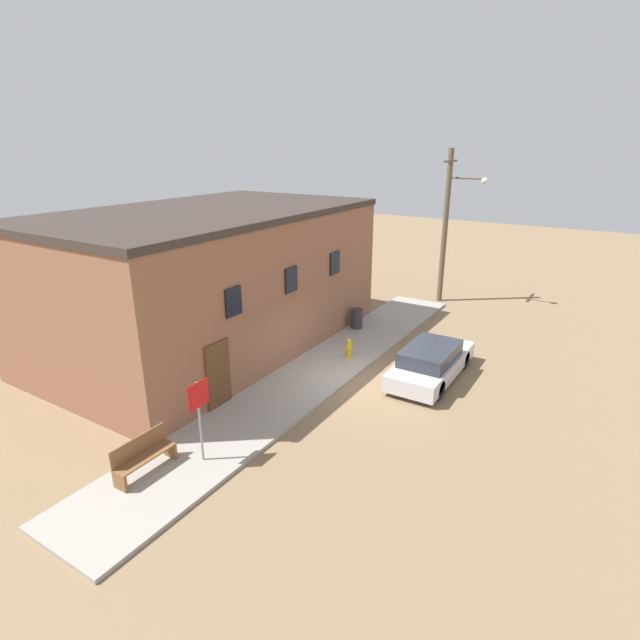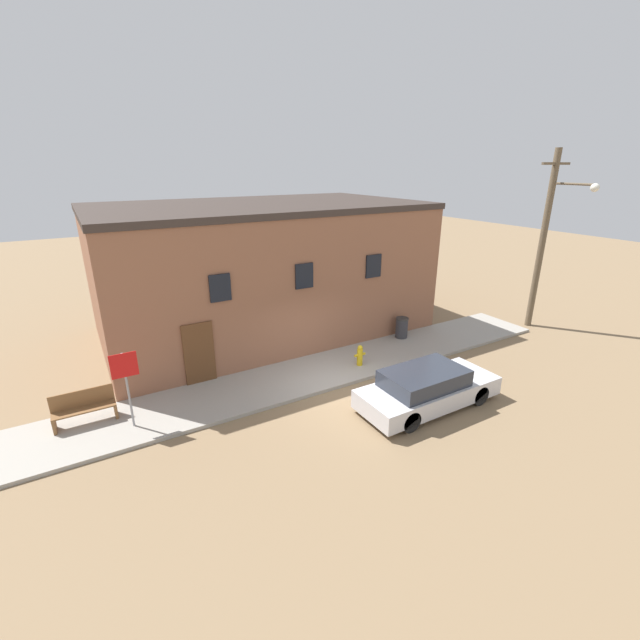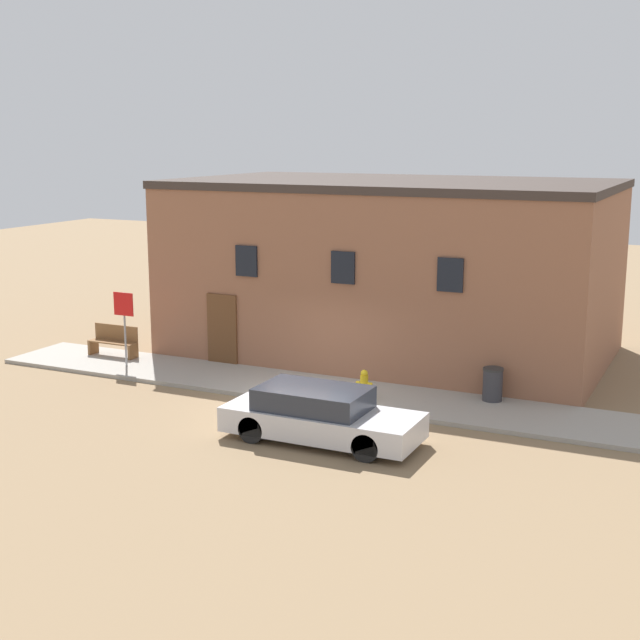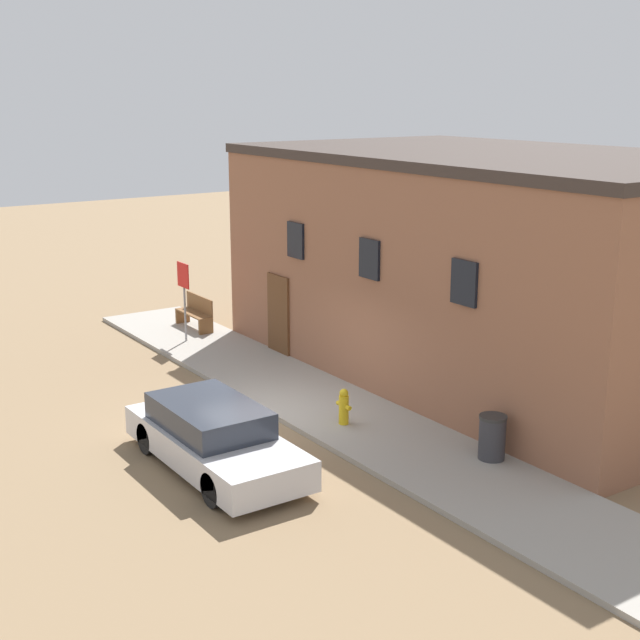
# 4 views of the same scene
# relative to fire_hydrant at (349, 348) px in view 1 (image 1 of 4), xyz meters

# --- Properties ---
(ground_plane) EXTENTS (80.00, 80.00, 0.00)m
(ground_plane) POSITION_rel_fire_hydrant_xyz_m (-1.49, -0.93, -0.50)
(ground_plane) COLOR #846B4C
(sidewalk) EXTENTS (20.05, 2.61, 0.11)m
(sidewalk) POSITION_rel_fire_hydrant_xyz_m (-1.49, 0.38, -0.44)
(sidewalk) COLOR #9E998E
(sidewalk) RESTS_ON ground
(brick_building) EXTENTS (13.26, 7.87, 5.48)m
(brick_building) POSITION_rel_fire_hydrant_xyz_m (-1.35, 5.55, 2.24)
(brick_building) COLOR #8E5B42
(brick_building) RESTS_ON ground
(fire_hydrant) EXTENTS (0.44, 0.21, 0.77)m
(fire_hydrant) POSITION_rel_fire_hydrant_xyz_m (0.00, 0.00, 0.00)
(fire_hydrant) COLOR gold
(fire_hydrant) RESTS_ON sidewalk
(stop_sign) EXTENTS (0.68, 0.06, 2.21)m
(stop_sign) POSITION_rel_fire_hydrant_xyz_m (-7.66, 0.05, 1.17)
(stop_sign) COLOR gray
(stop_sign) RESTS_ON sidewalk
(bench) EXTENTS (1.61, 0.44, 0.95)m
(bench) POSITION_rel_fire_hydrant_xyz_m (-8.79, 0.93, 0.07)
(bench) COLOR brown
(bench) RESTS_ON sidewalk
(trash_bin) EXTENTS (0.53, 0.53, 0.86)m
(trash_bin) POSITION_rel_fire_hydrant_xyz_m (3.05, 1.27, 0.05)
(trash_bin) COLOR #333338
(trash_bin) RESTS_ON sidewalk
(utility_pole) EXTENTS (1.80, 2.01, 7.61)m
(utility_pole) POSITION_rel_fire_hydrant_xyz_m (9.26, -0.45, 3.58)
(utility_pole) COLOR brown
(utility_pole) RESTS_ON ground
(parked_car) EXTENTS (4.49, 1.75, 1.24)m
(parked_car) POSITION_rel_fire_hydrant_xyz_m (0.23, -3.16, 0.10)
(parked_car) COLOR black
(parked_car) RESTS_ON ground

